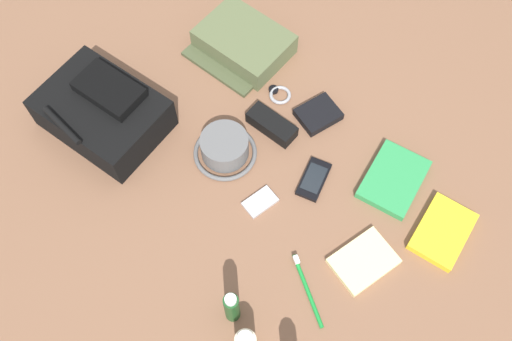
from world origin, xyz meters
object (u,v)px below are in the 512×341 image
(cell_phone, at_px, (314,179))
(media_player, at_px, (260,202))
(bucket_hat, at_px, (225,148))
(wristwatch, at_px, (279,94))
(travel_guidebook, at_px, (394,179))
(sunglasses_case, at_px, (272,125))
(toothbrush, at_px, (306,286))
(toiletry_pouch, at_px, (243,43))
(shampoo_bottle, at_px, (232,307))
(backpack, at_px, (103,112))
(wallet, at_px, (318,114))
(notepad, at_px, (364,261))
(paperback_novel, at_px, (443,232))

(cell_phone, bearing_deg, media_player, 69.47)
(bucket_hat, relative_size, wristwatch, 2.40)
(bucket_hat, xyz_separation_m, travel_guidebook, (-0.37, -0.25, -0.02))
(cell_phone, distance_m, sunglasses_case, 0.19)
(bucket_hat, relative_size, travel_guidebook, 0.80)
(toothbrush, bearing_deg, sunglasses_case, -35.13)
(travel_guidebook, xyz_separation_m, cell_phone, (0.15, 0.15, -0.00))
(toiletry_pouch, distance_m, sunglasses_case, 0.28)
(sunglasses_case, bearing_deg, shampoo_bottle, 118.55)
(shampoo_bottle, xyz_separation_m, toothbrush, (-0.08, -0.17, -0.06))
(shampoo_bottle, relative_size, wristwatch, 2.08)
(backpack, distance_m, wallet, 0.58)
(toothbrush, distance_m, notepad, 0.16)
(notepad, bearing_deg, wallet, -22.77)
(toothbrush, distance_m, wallet, 0.48)
(bucket_hat, distance_m, cell_phone, 0.25)
(travel_guidebook, relative_size, wristwatch, 3.00)
(bucket_hat, relative_size, paperback_novel, 0.89)
(paperback_novel, bearing_deg, media_player, 34.64)
(wallet, bearing_deg, paperback_novel, -171.96)
(toiletry_pouch, distance_m, toothbrush, 0.73)
(bucket_hat, height_order, media_player, bucket_hat)
(toiletry_pouch, xyz_separation_m, bucket_hat, (-0.21, 0.28, -0.00))
(backpack, bearing_deg, toiletry_pouch, -100.85)
(toiletry_pouch, bearing_deg, backpack, 79.15)
(shampoo_bottle, distance_m, travel_guidebook, 0.54)
(toiletry_pouch, distance_m, wristwatch, 0.19)
(wristwatch, bearing_deg, toiletry_pouch, -11.88)
(cell_phone, height_order, notepad, notepad)
(bucket_hat, xyz_separation_m, media_player, (-0.17, 0.04, -0.03))
(wallet, bearing_deg, sunglasses_case, 74.16)
(cell_phone, height_order, media_player, cell_phone)
(shampoo_bottle, bearing_deg, travel_guidebook, -94.96)
(backpack, distance_m, paperback_novel, 0.93)
(toiletry_pouch, relative_size, sunglasses_case, 1.94)
(media_player, relative_size, wallet, 0.82)
(paperback_novel, distance_m, travel_guidebook, 0.18)
(paperback_novel, height_order, wallet, wallet)
(media_player, bearing_deg, shampoo_bottle, 122.22)
(toiletry_pouch, distance_m, paperback_novel, 0.76)
(sunglasses_case, bearing_deg, media_player, 121.16)
(backpack, bearing_deg, bucket_hat, -151.46)
(toiletry_pouch, bearing_deg, cell_phone, 158.96)
(toiletry_pouch, height_order, paperback_novel, toiletry_pouch)
(backpack, relative_size, shampoo_bottle, 2.37)
(travel_guidebook, relative_size, wallet, 1.94)
(cell_phone, bearing_deg, paperback_novel, -160.07)
(paperback_novel, bearing_deg, sunglasses_case, 9.16)
(sunglasses_case, bearing_deg, wristwatch, -62.47)
(toiletry_pouch, relative_size, travel_guidebook, 1.27)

